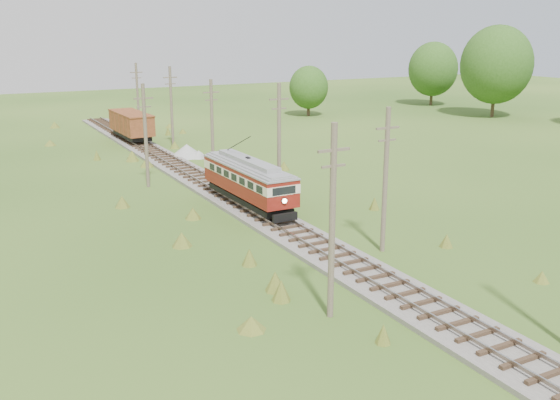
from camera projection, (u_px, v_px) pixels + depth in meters
railbed_main at (226, 194)px, 49.39m from camera, size 3.60×96.00×0.57m
streetcar at (248, 178)px, 45.19m from camera, size 2.69×10.94×4.97m
gondola at (131, 124)px, 72.47m from camera, size 3.16×9.03×2.97m
gravel_pile at (189, 151)px, 64.64m from camera, size 3.63×3.85×1.32m
utility_pole_r_2 at (385, 179)px, 36.14m from camera, size 1.60×0.30×8.60m
utility_pole_r_3 at (279, 141)px, 47.11m from camera, size 1.60×0.30×9.00m
utility_pole_r_4 at (212, 123)px, 58.17m from camera, size 1.60×0.30×8.40m
utility_pole_r_5 at (171, 106)px, 69.35m from camera, size 1.60×0.30×8.90m
utility_pole_r_6 at (138, 96)px, 80.36m from camera, size 1.60×0.30×8.70m
utility_pole_l_a at (332, 221)px, 27.58m from camera, size 1.60×0.30×9.00m
utility_pole_l_b at (146, 135)px, 51.34m from camera, size 1.60×0.30×8.60m
tree_right_4 at (496, 65)px, 92.28m from camera, size 10.50×10.50×13.53m
tree_right_5 at (433, 69)px, 107.22m from camera, size 8.40×8.40×10.82m
tree_mid_b at (309, 87)px, 94.23m from camera, size 5.88×5.88×7.57m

